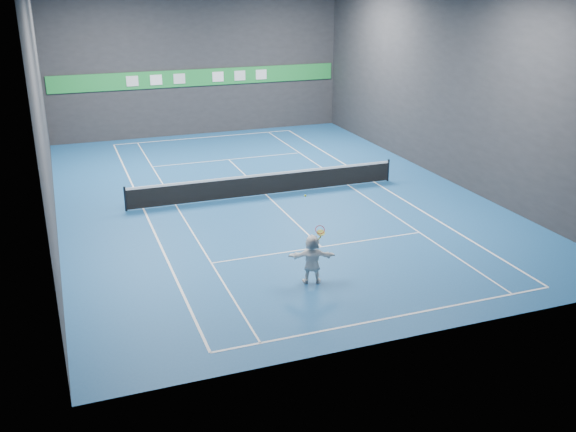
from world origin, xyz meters
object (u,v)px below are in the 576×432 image
object	(u,v)px
tennis_net	(266,183)
tennis_racket	(320,231)
tennis_ball	(305,196)
player	(312,259)

from	to	relation	value
tennis_net	tennis_racket	world-z (taller)	tennis_racket
tennis_ball	tennis_racket	world-z (taller)	tennis_ball
tennis_ball	player	bearing A→B (deg)	-38.07
player	tennis_racket	world-z (taller)	tennis_racket
player	tennis_net	world-z (taller)	player
player	tennis_net	size ratio (longest dim) A/B	0.13
player	tennis_racket	size ratio (longest dim) A/B	2.93
tennis_net	tennis_racket	distance (m)	9.05
tennis_ball	tennis_racket	xyz separation A→B (m)	(0.47, -0.10, -1.21)
tennis_net	tennis_racket	xyz separation A→B (m)	(-1.14, -8.90, 1.17)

